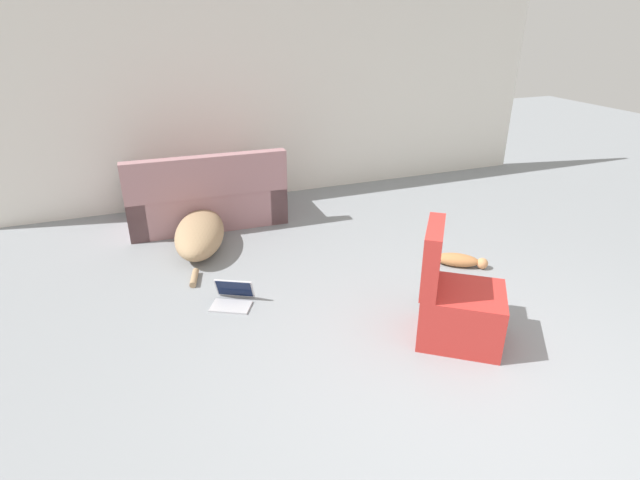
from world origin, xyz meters
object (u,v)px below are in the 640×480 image
(dog, at_px, (200,232))
(cat, at_px, (460,260))
(laptop_open, at_px, (233,296))
(side_chair, at_px, (456,304))
(couch, at_px, (206,199))

(dog, distance_m, cat, 2.72)
(laptop_open, height_order, side_chair, side_chair)
(laptop_open, bearing_deg, side_chair, -8.38)
(dog, relative_size, cat, 3.00)
(cat, bearing_deg, dog, -174.74)
(dog, relative_size, laptop_open, 3.77)
(dog, height_order, side_chair, side_chair)
(side_chair, bearing_deg, cat, -1.57)
(dog, xyz_separation_m, laptop_open, (0.08, -1.26, -0.10))
(couch, height_order, cat, couch)
(couch, xyz_separation_m, side_chair, (1.37, -3.06, 0.02))
(laptop_open, xyz_separation_m, side_chair, (1.48, -1.12, 0.23))
(cat, height_order, side_chair, side_chair)
(couch, xyz_separation_m, cat, (2.14, -2.08, -0.22))
(dog, height_order, laptop_open, dog)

